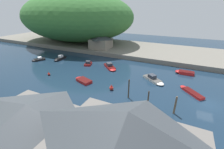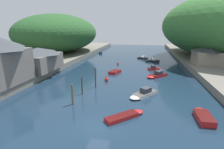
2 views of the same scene
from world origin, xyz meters
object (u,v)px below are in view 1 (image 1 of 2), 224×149
Objects in this scene: boat_white_cruiser at (38,59)px; boat_near_quay at (83,80)px; person_on_quay at (59,144)px; boat_moored_right at (184,72)px; boat_small_dinghy at (110,67)px; boat_navy_launch at (190,92)px; boat_mid_channel at (60,58)px; boathouse_shed at (32,124)px; boat_far_upstream at (154,79)px; channel_buoy_far at (111,88)px; right_bank_cottage at (101,41)px; channel_buoy_near at (49,74)px; boat_far_right_bank at (88,63)px.

boat_white_cruiser reaches higher than boat_near_quay.
person_on_quay reaches higher than boat_white_cruiser.
boat_small_dinghy is at bearing 103.44° from boat_moored_right.
boat_mid_channel is at bearing 130.81° from boat_navy_launch.
boat_near_quay is at bearing 150.23° from boat_navy_launch.
boat_moored_right is at bearing -137.78° from boat_white_cruiser.
boathouse_shed is 26.94m from boat_navy_launch.
boat_far_upstream is at bearing 120.86° from boat_small_dinghy.
boat_navy_launch is at bearing -68.34° from channel_buoy_far.
channel_buoy_near is (-23.82, 1.05, -3.54)m from right_bank_cottage.
channel_buoy_far is at bearing -89.35° from channel_buoy_near.
boat_far_right_bank is 0.79× the size of boat_near_quay.
right_bank_cottage is at bearing -119.03° from boat_mid_channel.
boat_small_dinghy is 6.90m from boat_far_right_bank.
boat_far_right_bank is 2.18× the size of person_on_quay.
person_on_quay is at bearing -130.40° from channel_buoy_near.
boat_far_upstream is at bearing -26.76° from boat_far_right_bank.
person_on_quay is at bearing 25.57° from boat_far_upstream.
person_on_quay reaches higher than boat_moored_right.
boathouse_shed is 18.14m from boat_near_quay.
channel_buoy_near is at bearing -179.50° from boat_white_cruiser.
boat_navy_launch is at bearing -28.66° from boat_far_right_bank.
person_on_quay is (-25.62, -24.29, 1.91)m from boat_mid_channel.
boat_white_cruiser is at bearing 136.10° from boat_navy_launch.
right_bank_cottage reaches higher than boat_far_upstream.
right_bank_cottage reaches higher than boat_near_quay.
boat_far_right_bank is at bearing 50.06° from channel_buoy_far.
boat_mid_channel is 17.76m from boat_near_quay.
right_bank_cottage is 7.90× the size of channel_buoy_near.
boat_near_quay is at bearing -164.90° from boat_white_cruiser.
right_bank_cottage is at bearing 72.21° from boat_moored_right.
right_bank_cottage is 27.76m from boat_far_upstream.
boat_far_right_bank is 11.30m from channel_buoy_near.
boat_mid_channel is (-0.44, 17.30, 0.04)m from boat_small_dinghy.
boat_navy_launch is 24.81m from person_on_quay.
boat_moored_right is (-8.85, -28.24, -3.54)m from right_bank_cottage.
boat_far_right_bank reaches higher than boat_white_cruiser.
boathouse_shed is 16.45m from channel_buoy_far.
right_bank_cottage is 1.58× the size of boat_mid_channel.
boat_far_right_bank is 15.94m from channel_buoy_far.
boat_mid_channel is at bearing 66.36° from channel_buoy_far.
boat_small_dinghy is at bearing -77.39° from person_on_quay.
boat_far_upstream is (-2.80, -12.14, 0.00)m from boat_small_dinghy.
boat_white_cruiser is 2.51× the size of person_on_quay.
boat_navy_launch is 26.77m from boat_far_right_bank.
boat_mid_channel reaches higher than boat_near_quay.
boat_far_upstream is 3.25× the size of person_on_quay.
boathouse_shed reaches higher than boat_moored_right.
boat_white_cruiser is 35.00m from boat_far_upstream.
right_bank_cottage is at bearing 19.52° from boathouse_shed.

